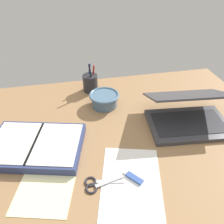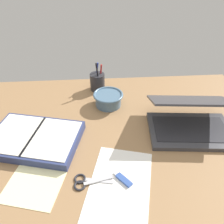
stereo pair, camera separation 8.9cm
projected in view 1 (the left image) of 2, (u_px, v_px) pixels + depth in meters
The scene contains 9 objects.
desk_top at pixel (115, 141), 87.49cm from camera, with size 140.00×100.00×2.00cm, color #936D47.
laptop at pixel (188, 114), 92.18cm from camera, with size 35.73×29.97×16.38cm.
bowl at pixel (104, 99), 103.09cm from camera, with size 14.18×14.18×6.39cm.
pen_cup at pixel (90, 83), 113.37cm from camera, with size 7.63×7.63×16.05cm.
planner at pixel (36, 146), 81.63cm from camera, with size 38.86×30.96×3.81cm.
scissors at pixel (96, 184), 70.14cm from camera, with size 12.93×6.47×0.80cm.
paper_sheet_front at pixel (131, 183), 70.83cm from camera, with size 19.21×29.53×0.16cm, color white.
paper_sheet_beside_planner at pixel (48, 180), 71.66cm from camera, with size 17.56×25.37×0.16cm, color #F4EFB2.
usb_drive at pixel (134, 178), 71.83cm from camera, with size 5.84×6.56×1.00cm.
Camera 1 is at (-13.28, -60.98, 63.41)cm, focal length 35.00 mm.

